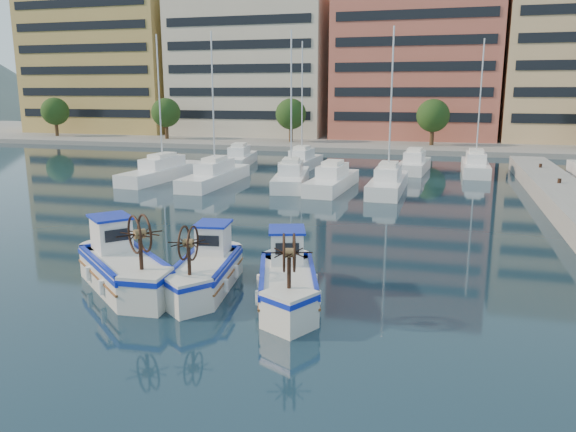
{
  "coord_description": "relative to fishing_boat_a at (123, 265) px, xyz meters",
  "views": [
    {
      "loc": [
        5.48,
        -18.17,
        7.18
      ],
      "look_at": [
        -1.29,
        6.26,
        1.5
      ],
      "focal_mm": 35.0,
      "sensor_mm": 36.0,
      "label": 1
    }
  ],
  "objects": [
    {
      "name": "fishing_boat_b",
      "position": [
        3.02,
        0.77,
        -0.09
      ],
      "size": [
        2.42,
        4.68,
        2.85
      ],
      "rotation": [
        0.0,
        0.0,
        0.13
      ],
      "color": "silver",
      "rests_on": "ground"
    },
    {
      "name": "ground",
      "position": [
        5.74,
        0.67,
        -0.88
      ],
      "size": [
        300.0,
        300.0,
        0.0
      ],
      "primitive_type": "plane",
      "color": "#193143",
      "rests_on": "ground"
    },
    {
      "name": "waterfront",
      "position": [
        14.97,
        65.71,
        10.22
      ],
      "size": [
        180.0,
        40.0,
        25.6
      ],
      "color": "gray",
      "rests_on": "ground"
    },
    {
      "name": "fishing_boat_c",
      "position": [
        6.27,
        0.31,
        -0.07
      ],
      "size": [
        3.15,
        4.86,
        2.95
      ],
      "rotation": [
        0.0,
        0.0,
        0.29
      ],
      "color": "silver",
      "rests_on": "ground"
    },
    {
      "name": "fishing_boat_a",
      "position": [
        0.0,
        0.0,
        0.0
      ],
      "size": [
        5.03,
        4.76,
        3.18
      ],
      "rotation": [
        0.0,
        0.0,
        0.85
      ],
      "color": "silver",
      "rests_on": "ground"
    },
    {
      "name": "yacht_marina",
      "position": [
        2.58,
        28.41,
        -0.35
      ],
      "size": [
        37.3,
        20.99,
        11.5
      ],
      "color": "white",
      "rests_on": "ground"
    }
  ]
}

